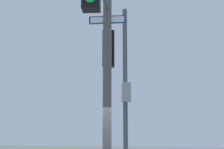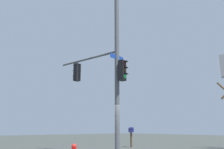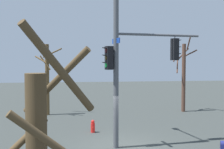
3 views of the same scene
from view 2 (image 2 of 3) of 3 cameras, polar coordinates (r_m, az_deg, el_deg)
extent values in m
cylinder|color=#4C4F54|center=(12.47, 1.24, 2.67)|extent=(0.25, 0.25, 9.46)
cylinder|color=#4C4F54|center=(14.08, -6.08, 3.85)|extent=(0.97, 4.42, 0.12)
cube|color=black|center=(14.51, -8.67, 0.54)|extent=(0.42, 0.37, 1.10)
cylinder|color=#2F0403|center=(14.71, -9.07, 1.73)|extent=(0.22, 0.08, 0.22)
cube|color=black|center=(14.79, -9.26, 2.14)|extent=(0.24, 0.20, 0.06)
cylinder|color=#352504|center=(14.63, -9.12, 0.45)|extent=(0.22, 0.08, 0.22)
cube|color=black|center=(14.71, -9.31, 0.86)|extent=(0.24, 0.20, 0.06)
cylinder|color=#19D147|center=(14.55, -9.17, -0.85)|extent=(0.22, 0.08, 0.22)
cube|color=black|center=(14.63, -9.36, -0.43)|extent=(0.24, 0.20, 0.06)
cylinder|color=#4C4F54|center=(14.67, -8.58, 2.91)|extent=(0.04, 0.04, 0.15)
cube|color=black|center=(12.16, 2.55, 1.00)|extent=(0.43, 0.39, 1.10)
cylinder|color=#2F0403|center=(12.17, 3.20, 2.66)|extent=(0.22, 0.09, 0.22)
cube|color=black|center=(12.17, 3.50, 3.25)|extent=(0.25, 0.21, 0.06)
cylinder|color=#352504|center=(12.08, 3.22, 1.11)|extent=(0.22, 0.09, 0.22)
cube|color=black|center=(12.07, 3.52, 1.71)|extent=(0.25, 0.21, 0.06)
cylinder|color=#19D147|center=(12.00, 3.24, -0.46)|extent=(0.22, 0.09, 0.22)
cube|color=black|center=(11.99, 3.54, 0.14)|extent=(0.25, 0.21, 0.06)
cube|color=navy|center=(12.58, 1.23, 4.30)|extent=(1.09, 0.22, 0.24)
cube|color=white|center=(12.59, 1.16, 4.28)|extent=(0.99, 0.18, 0.18)
sphere|color=red|center=(9.42, -9.39, -17.21)|extent=(0.20, 0.20, 0.20)
cube|color=#4C3823|center=(17.36, 4.80, -15.81)|extent=(0.10, 0.10, 1.05)
cube|color=navy|center=(17.35, 4.76, -13.68)|extent=(0.39, 0.50, 0.24)
cylinder|color=navy|center=(17.35, 4.75, -13.29)|extent=(0.39, 0.50, 0.24)
camera|label=1|loc=(18.67, -24.70, -10.73)|focal=53.36mm
camera|label=3|loc=(23.11, 31.45, -3.96)|focal=47.44mm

